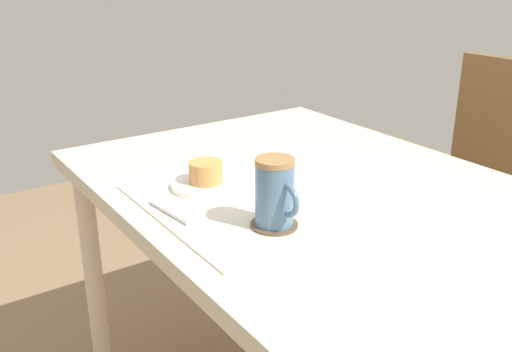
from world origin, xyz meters
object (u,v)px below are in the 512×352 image
Objects in this scene: wooden_chair at (481,191)px; dining_table at (327,224)px; pastry at (206,172)px; pastry_plate at (206,185)px; coffee_mug at (275,192)px.

dining_table is at bearing 97.58° from wooden_chair.
pastry_plate is at bearing 0.00° from pastry.
dining_table is 0.27m from pastry_plate.
pastry is at bearing 0.00° from pastry_plate.
wooden_chair is 0.99m from pastry_plate.
pastry is 0.24m from coffee_mug.
pastry_plate is (-0.03, -0.96, 0.23)m from wooden_chair.
coffee_mug reaches higher than dining_table.
dining_table is 1.37× the size of wooden_chair.
coffee_mug is (0.24, 0.01, 0.03)m from pastry.
pastry is at bearing -128.05° from dining_table.
wooden_chair is 1.00m from pastry.
wooden_chair reaches higher than dining_table.
dining_table is at bearing 51.95° from pastry.
coffee_mug is at bearing 2.12° from pastry.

